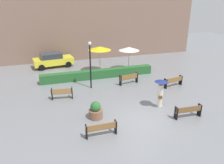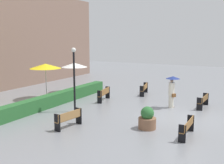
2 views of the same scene
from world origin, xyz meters
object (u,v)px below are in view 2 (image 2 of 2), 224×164
at_px(bench_far_left, 69,118).
at_px(pedestrian_with_umbrella, 172,88).
at_px(planter_pot, 147,119).
at_px(patio_umbrella_yellow, 45,66).
at_px(patio_umbrella_white, 74,65).
at_px(bench_near_right, 203,100).
at_px(bench_far_right, 144,88).
at_px(lamp_post, 74,73).
at_px(bench_near_left, 187,126).
at_px(bench_back_row, 104,93).

bearing_deg(bench_far_left, pedestrian_with_umbrella, -28.78).
distance_m(planter_pot, patio_umbrella_yellow, 9.59).
height_order(pedestrian_with_umbrella, patio_umbrella_yellow, patio_umbrella_yellow).
bearing_deg(patio_umbrella_white, bench_near_right, -90.03).
bearing_deg(pedestrian_with_umbrella, bench_near_right, -60.43).
relative_size(bench_near_right, pedestrian_with_umbrella, 0.87).
xyz_separation_m(bench_far_right, lamp_post, (-6.82, 1.90, 1.91)).
bearing_deg(planter_pot, bench_near_left, -95.02).
height_order(bench_back_row, lamp_post, lamp_post).
height_order(bench_far_left, pedestrian_with_umbrella, pedestrian_with_umbrella).
bearing_deg(bench_far_left, bench_near_right, -35.73).
distance_m(bench_near_right, bench_near_left, 5.83).
distance_m(bench_far_left, patio_umbrella_yellow, 7.27).
bearing_deg(patio_umbrella_white, pedestrian_with_umbrella, -96.98).
relative_size(bench_far_left, bench_near_left, 0.91).
distance_m(bench_near_left, bench_far_right, 9.40).
distance_m(bench_back_row, bench_near_left, 8.25).
bearing_deg(bench_near_right, pedestrian_with_umbrella, 119.57).
relative_size(pedestrian_with_umbrella, patio_umbrella_yellow, 0.79).
bearing_deg(bench_near_right, bench_back_row, 101.90).
relative_size(bench_near_left, pedestrian_with_umbrella, 0.86).
xyz_separation_m(patio_umbrella_yellow, patio_umbrella_white, (2.98, -0.43, -0.16)).
xyz_separation_m(bench_near_left, lamp_post, (1.01, 7.10, 1.93)).
bearing_deg(bench_near_right, bench_far_right, 67.79).
xyz_separation_m(bench_far_left, lamp_post, (2.57, 1.51, 1.91)).
bearing_deg(bench_near_left, bench_back_row, 57.63).
bearing_deg(bench_near_right, lamp_post, 125.20).
relative_size(bench_near_right, patio_umbrella_white, 0.73).
xyz_separation_m(planter_pot, patio_umbrella_yellow, (2.67, 8.99, 1.98)).
relative_size(planter_pot, patio_umbrella_white, 0.46).
height_order(bench_near_left, pedestrian_with_umbrella, pedestrian_with_umbrella).
bearing_deg(patio_umbrella_white, lamp_post, -143.99).
bearing_deg(bench_far_right, planter_pot, -157.51).
relative_size(bench_far_right, planter_pot, 1.66).
xyz_separation_m(bench_far_right, patio_umbrella_white, (-2.00, 5.40, 1.80)).
bearing_deg(pedestrian_with_umbrella, bench_far_right, 45.48).
bearing_deg(bench_near_right, patio_umbrella_white, 89.97).
bearing_deg(bench_far_left, bench_near_left, -74.41).
xyz_separation_m(bench_near_right, bench_near_left, (-5.82, -0.28, -0.00)).
relative_size(bench_near_right, lamp_post, 0.46).
height_order(bench_far_left, planter_pot, planter_pot).
xyz_separation_m(bench_near_right, bench_far_right, (2.01, 4.92, 0.02)).
distance_m(bench_far_right, patio_umbrella_yellow, 7.91).
relative_size(bench_near_right, patio_umbrella_yellow, 0.69).
xyz_separation_m(bench_near_left, pedestrian_with_umbrella, (4.79, 2.11, 0.83)).
bearing_deg(lamp_post, bench_near_left, -98.10).
bearing_deg(patio_umbrella_yellow, bench_near_right, -74.53).
distance_m(bench_far_left, bench_near_right, 9.10).
relative_size(bench_back_row, bench_far_right, 0.96).
bearing_deg(patio_umbrella_yellow, bench_far_left, -129.05).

